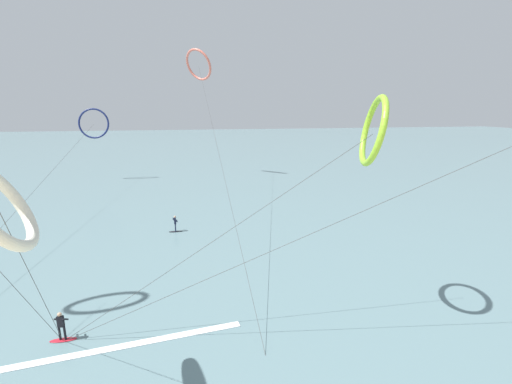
# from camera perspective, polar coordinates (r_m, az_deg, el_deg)

# --- Properties ---
(sea_water) EXTENTS (400.00, 200.00, 0.08)m
(sea_water) POSITION_cam_1_polar(r_m,az_deg,el_deg) (111.00, -8.56, 7.16)
(sea_water) COLOR slate
(sea_water) RESTS_ON ground
(surfer_crimson) EXTENTS (1.40, 0.61, 1.70)m
(surfer_crimson) POSITION_cam_1_polar(r_m,az_deg,el_deg) (22.53, -29.51, -19.05)
(surfer_crimson) COLOR red
(surfer_crimson) RESTS_ON ground
(surfer_charcoal) EXTENTS (1.40, 0.60, 1.70)m
(surfer_charcoal) POSITION_cam_1_polar(r_m,az_deg,el_deg) (36.13, -13.22, -5.31)
(surfer_charcoal) COLOR black
(surfer_charcoal) RESTS_ON ground
(kite_coral) EXTENTS (5.67, 52.65, 22.41)m
(kite_coral) POSITION_cam_1_polar(r_m,az_deg,el_deg) (64.67, -9.50, 20.07)
(kite_coral) COLOR #EA7260
(kite_coral) RESTS_ON ground
(kite_lime) EXTENTS (17.91, 3.98, 13.11)m
(kite_lime) POSITION_cam_1_polar(r_m,az_deg,el_deg) (19.63, 18.77, 9.52)
(kite_lime) COLOR #8CC62D
(kite_lime) RESTS_ON ground
(kite_navy) EXTENTS (5.19, 53.21, 12.44)m
(kite_navy) POSITION_cam_1_polar(r_m,az_deg,el_deg) (65.51, -25.31, 10.21)
(kite_navy) COLOR navy
(kite_navy) RESTS_ON ground
(wave_crest_far) EXTENTS (18.50, 2.70, 0.12)m
(wave_crest_far) POSITION_cam_1_polar(r_m,az_deg,el_deg) (21.64, -29.52, -22.93)
(wave_crest_far) COLOR white
(wave_crest_far) RESTS_ON ground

